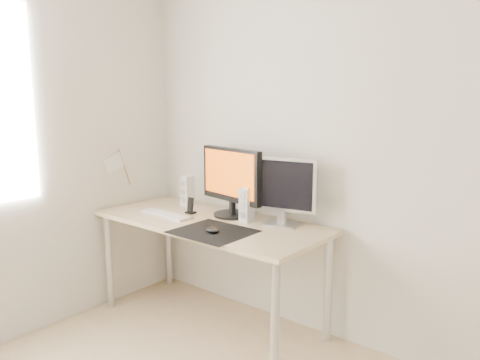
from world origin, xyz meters
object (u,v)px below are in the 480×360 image
Objects in this scene: desk at (210,231)px; speaker_right at (247,204)px; phone_dock at (191,209)px; mouse at (212,230)px; main_monitor at (231,179)px; keyboard at (166,215)px; second_monitor at (282,188)px; speaker_left at (187,191)px.

desk is 0.31m from speaker_right.
mouse is at bearing -30.43° from phone_dock.
main_monitor is 0.22m from speaker_right.
speaker_right is 0.58m from keyboard.
speaker_right is 1.99× the size of phone_dock.
phone_dock is at bearing -166.91° from second_monitor.
main_monitor is 1.30× the size of keyboard.
second_monitor is (0.40, 0.03, -0.01)m from main_monitor.
main_monitor is at bearing 73.74° from desk.
speaker_left is 0.54× the size of keyboard.
second_monitor is 0.27m from speaker_right.
mouse is at bearing -44.36° from desk.
speaker_left and speaker_right have the same top height.
phone_dock is at bearing 169.90° from desk.
mouse is 0.49m from main_monitor.
mouse is at bearing -65.15° from main_monitor.
phone_dock is at bearing 149.57° from mouse.
phone_dock reaches higher than desk.
main_monitor reaches higher than mouse.
second_monitor is at bearing 3.96° from main_monitor.
speaker_left is at bearing -179.78° from second_monitor.
speaker_right is 0.45m from phone_dock.
speaker_left is at bearing 146.87° from mouse.
speaker_right is at bearing 24.53° from keyboard.
speaker_right is at bearing -14.08° from main_monitor.
speaker_left is (-0.85, -0.00, -0.13)m from second_monitor.
phone_dock is (-0.43, -0.08, -0.08)m from speaker_right.
desk is at bearing -106.26° from main_monitor.
keyboard is (-0.75, -0.31, -0.23)m from second_monitor.
keyboard is at bearing -155.47° from speaker_right.
speaker_right reaches higher than keyboard.
keyboard is at bearing -157.74° from second_monitor.
speaker_right is at bearing -6.09° from speaker_left.
speaker_right is (-0.01, 0.35, 0.09)m from mouse.
keyboard is 3.72× the size of phone_dock.
main_monitor is (0.05, 0.17, 0.33)m from desk.
keyboard is at bearing -159.50° from desk.
phone_dock is (0.09, 0.15, 0.03)m from keyboard.
desk is 3.57× the size of second_monitor.
desk is at bearing -10.10° from phone_dock.
main_monitor is 1.23× the size of second_monitor.
main_monitor is 0.40m from second_monitor.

